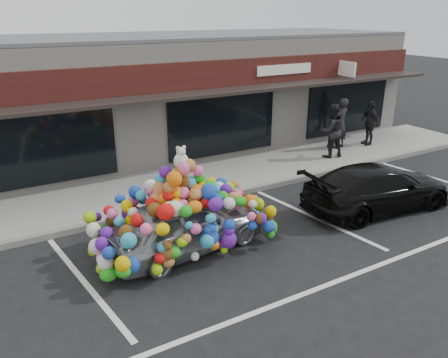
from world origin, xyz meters
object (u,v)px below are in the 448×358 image
black_sedan (377,188)px  pedestrian_b (331,131)px  pedestrian_a (340,123)px  toy_car (184,218)px  pedestrian_c (369,123)px

black_sedan → pedestrian_b: size_ratio=2.23×
pedestrian_b → pedestrian_a: bearing=-137.4°
toy_car → pedestrian_b: bearing=-73.5°
toy_car → black_sedan: size_ratio=0.98×
pedestrian_a → pedestrian_c: bearing=157.4°
toy_car → pedestrian_b: size_ratio=2.18×
pedestrian_a → black_sedan: bearing=44.1°
black_sedan → pedestrian_b: pedestrian_b is taller
pedestrian_a → pedestrian_b: pedestrian_b is taller
pedestrian_c → black_sedan: bearing=-33.0°
toy_car → pedestrian_a: size_ratio=2.19×
black_sedan → pedestrian_a: bearing=-27.1°
toy_car → pedestrian_c: 10.39m
toy_car → pedestrian_c: size_ratio=2.42×
pedestrian_a → pedestrian_b: size_ratio=1.00×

